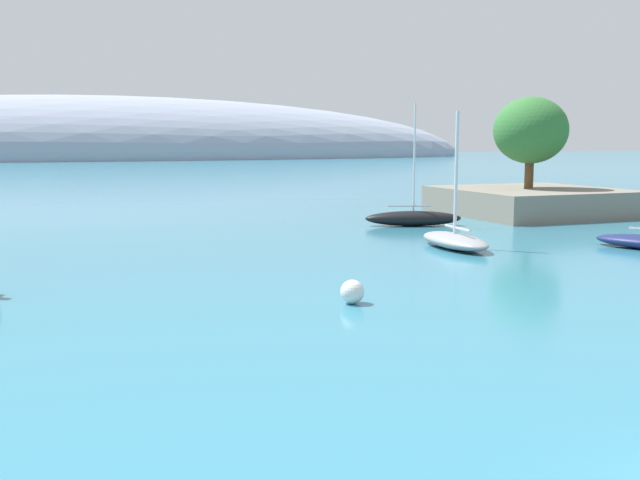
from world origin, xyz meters
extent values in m
cube|color=gray|center=(26.81, 41.31, 1.05)|extent=(12.88, 13.09, 2.09)
cylinder|color=brown|center=(26.65, 41.52, 3.17)|extent=(0.71, 0.71, 2.15)
ellipsoid|color=#337033|center=(26.65, 41.52, 6.75)|extent=(5.92, 5.92, 5.33)
ellipsoid|color=#8E99AD|center=(9.94, 231.89, 0.00)|extent=(254.31, 64.15, 38.82)
ellipsoid|color=gray|center=(11.01, 27.27, 0.41)|extent=(2.69, 6.21, 0.83)
cylinder|color=silver|center=(11.01, 27.27, 4.20)|extent=(0.19, 0.19, 6.75)
cube|color=silver|center=(10.99, 27.00, 1.18)|extent=(0.24, 2.74, 0.10)
ellipsoid|color=black|center=(14.02, 37.62, 0.52)|extent=(6.96, 3.78, 1.05)
cylinder|color=silver|center=(14.02, 37.62, 4.79)|extent=(0.14, 0.14, 7.48)
cube|color=silver|center=(13.73, 37.71, 1.40)|extent=(2.92, 1.07, 0.10)
sphere|color=silver|center=(-0.01, 16.47, 0.45)|extent=(0.90, 0.90, 0.90)
camera|label=1|loc=(-10.89, -8.05, 6.04)|focal=41.50mm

